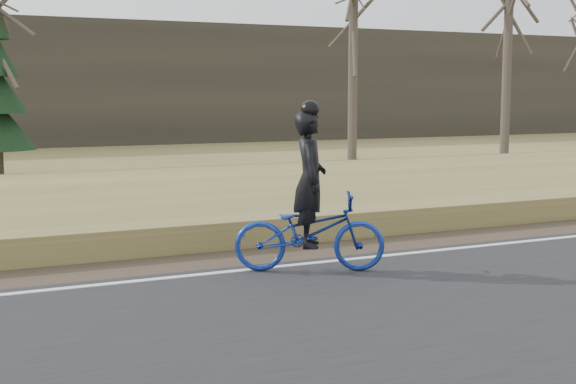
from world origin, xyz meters
name	(u,v)px	position (x,y,z in m)	size (l,w,h in m)	color
ground	(441,257)	(0.00, 0.00, 0.00)	(120.00, 120.00, 0.00)	olive
road	(557,291)	(0.00, -2.50, 0.03)	(120.00, 6.00, 0.06)	black
edge_line	(433,251)	(0.00, 0.20, 0.07)	(120.00, 0.12, 0.01)	silver
shoulder	(398,243)	(0.00, 1.20, 0.02)	(120.00, 1.60, 0.04)	#473A2B
embankment	(317,208)	(0.00, 4.20, 0.22)	(120.00, 5.00, 0.44)	olive
ballast	(246,188)	(0.00, 8.00, 0.23)	(120.00, 3.00, 0.45)	slate
railroad	(246,176)	(0.00, 8.00, 0.53)	(120.00, 2.40, 0.29)	black
treeline_backdrop	(74,83)	(0.00, 30.00, 3.00)	(120.00, 4.00, 6.00)	#383328
cyclist	(310,218)	(-2.41, -0.21, 0.82)	(2.22, 1.54, 2.40)	navy
bare_tree_center	(353,52)	(7.92, 16.57, 4.07)	(0.36, 0.36, 8.13)	brown
bare_tree_right	(507,53)	(13.61, 14.56, 4.08)	(0.36, 0.36, 8.15)	brown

